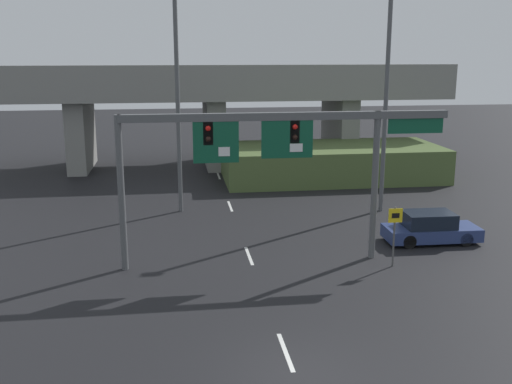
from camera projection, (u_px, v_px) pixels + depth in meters
ground_plane at (292, 370)px, 17.17m from camera, size 160.00×160.00×0.00m
lane_markings at (238, 228)px, 30.92m from camera, size 0.14×28.83×0.01m
signal_gantry at (273, 145)px, 24.70m from camera, size 13.86×0.44×6.46m
speed_limit_sign at (395, 228)px, 24.99m from camera, size 0.60×0.11×2.60m
highway_light_pole_near at (386, 95)px, 32.68m from camera, size 0.70×0.36×12.41m
highway_light_pole_far at (177, 93)px, 32.54m from camera, size 0.70×0.36×12.63m
overpass_bridge at (213, 97)px, 46.51m from camera, size 35.98×8.10×7.92m
grass_embankment at (331, 162)px, 42.50m from camera, size 15.25×6.94×2.35m
parked_sedan_near_right at (430, 228)px, 28.46m from camera, size 4.48×1.87×1.47m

